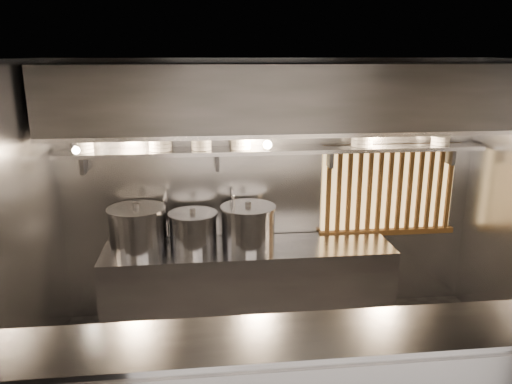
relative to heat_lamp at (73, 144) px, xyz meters
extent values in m
plane|color=black|center=(1.90, -0.85, 0.73)|extent=(4.50, 4.50, 0.00)
plane|color=gray|center=(1.90, 0.65, -0.67)|extent=(4.50, 0.00, 4.50)
plane|color=gray|center=(-0.35, -0.85, -0.67)|extent=(0.00, 3.00, 3.00)
cube|color=#949499|center=(1.90, -1.80, -0.95)|extent=(4.50, 0.56, 0.03)
cube|color=#949499|center=(1.60, 0.28, -1.62)|extent=(3.00, 0.70, 0.90)
cube|color=#949499|center=(1.90, 0.47, -0.19)|extent=(4.40, 0.34, 0.04)
cube|color=#2D2D30|center=(1.90, 0.25, 0.36)|extent=(4.40, 0.80, 0.65)
cube|color=#949499|center=(1.90, -0.15, 0.05)|extent=(4.40, 0.03, 0.04)
cube|color=#FFC872|center=(3.20, 0.63, -0.69)|extent=(1.50, 0.02, 0.92)
cube|color=brown|center=(3.20, 0.58, -0.20)|extent=(1.56, 0.06, 0.06)
cube|color=brown|center=(3.20, 0.58, -1.18)|extent=(1.56, 0.06, 0.06)
cube|color=brown|center=(2.51, 0.58, -0.69)|extent=(0.04, 0.04, 0.92)
cube|color=brown|center=(2.62, 0.58, -0.69)|extent=(0.04, 0.04, 0.92)
cube|color=brown|center=(2.74, 0.58, -0.69)|extent=(0.04, 0.04, 0.92)
cube|color=brown|center=(2.85, 0.58, -0.69)|extent=(0.04, 0.04, 0.92)
cube|color=brown|center=(2.97, 0.58, -0.69)|extent=(0.04, 0.04, 0.92)
cube|color=brown|center=(3.08, 0.58, -0.69)|extent=(0.04, 0.04, 0.92)
cube|color=brown|center=(3.20, 0.58, -0.69)|extent=(0.04, 0.04, 0.92)
cube|color=brown|center=(3.31, 0.58, -0.69)|extent=(0.04, 0.04, 0.92)
cube|color=brown|center=(3.43, 0.58, -0.69)|extent=(0.04, 0.04, 0.92)
cube|color=brown|center=(3.54, 0.58, -0.69)|extent=(0.04, 0.04, 0.92)
cube|color=brown|center=(3.66, 0.58, -0.69)|extent=(0.04, 0.04, 0.92)
cube|color=brown|center=(3.77, 0.58, -0.69)|extent=(0.04, 0.04, 0.92)
cube|color=brown|center=(3.89, 0.58, -0.69)|extent=(0.04, 0.04, 0.92)
cylinder|color=silver|center=(0.75, 0.60, -0.88)|extent=(0.03, 0.03, 0.48)
sphere|color=silver|center=(0.75, 0.60, -0.64)|extent=(0.04, 0.04, 0.04)
cylinder|color=silver|center=(0.75, 0.47, -0.64)|extent=(0.03, 0.26, 0.03)
sphere|color=silver|center=(0.75, 0.34, -0.64)|extent=(0.04, 0.04, 0.04)
cylinder|color=silver|center=(0.75, 0.34, -0.71)|extent=(0.03, 0.03, 0.14)
cylinder|color=silver|center=(1.45, 0.60, -0.88)|extent=(0.03, 0.03, 0.48)
sphere|color=silver|center=(1.45, 0.60, -0.64)|extent=(0.04, 0.04, 0.04)
cylinder|color=silver|center=(1.45, 0.47, -0.64)|extent=(0.03, 0.26, 0.03)
sphere|color=silver|center=(1.45, 0.34, -0.64)|extent=(0.04, 0.04, 0.04)
cylinder|color=silver|center=(1.45, 0.34, -0.71)|extent=(0.03, 0.03, 0.14)
cone|color=#949499|center=(0.00, 0.00, 0.00)|extent=(0.25, 0.27, 0.20)
sphere|color=#FFE0B2|center=(0.03, -0.02, -0.06)|extent=(0.07, 0.07, 0.07)
cylinder|color=#2D2D30|center=(0.00, 0.10, 0.08)|extent=(0.02, 0.22, 0.02)
cylinder|color=#2D2D30|center=(1.80, 0.35, -0.03)|extent=(0.01, 0.01, 0.12)
sphere|color=#FFE0B2|center=(1.80, 0.35, -0.11)|extent=(0.09, 0.09, 0.09)
cylinder|color=#949499|center=(0.47, 0.33, -0.96)|extent=(0.72, 0.72, 0.42)
cylinder|color=#949499|center=(0.47, 0.33, -0.73)|extent=(0.76, 0.76, 0.03)
cylinder|color=#2D2D30|center=(0.47, 0.33, -0.69)|extent=(0.06, 0.06, 0.04)
cylinder|color=#949499|center=(1.03, 0.32, -0.99)|extent=(0.56, 0.56, 0.35)
cylinder|color=#949499|center=(1.03, 0.32, -0.80)|extent=(0.60, 0.60, 0.03)
cylinder|color=#2D2D30|center=(1.03, 0.32, -0.76)|extent=(0.06, 0.06, 0.04)
cylinder|color=#949499|center=(1.60, 0.31, -0.96)|extent=(0.64, 0.64, 0.40)
cylinder|color=#949499|center=(1.60, 0.31, -0.75)|extent=(0.67, 0.67, 0.03)
cylinder|color=#2D2D30|center=(1.60, 0.31, -0.71)|extent=(0.06, 0.06, 0.04)
cylinder|color=white|center=(-0.02, 0.47, -0.15)|extent=(0.20, 0.20, 0.03)
cylinder|color=white|center=(-0.02, 0.47, -0.11)|extent=(0.20, 0.20, 0.03)
cylinder|color=white|center=(-0.02, 0.47, -0.07)|extent=(0.20, 0.20, 0.03)
cylinder|color=white|center=(-0.02, 0.47, -0.04)|extent=(0.21, 0.21, 0.01)
cylinder|color=white|center=(0.73, 0.47, -0.15)|extent=(0.23, 0.23, 0.03)
cylinder|color=white|center=(0.73, 0.47, -0.11)|extent=(0.23, 0.23, 0.03)
cylinder|color=white|center=(0.73, 0.47, -0.07)|extent=(0.23, 0.23, 0.03)
cylinder|color=white|center=(0.73, 0.47, -0.03)|extent=(0.23, 0.23, 0.03)
cylinder|color=white|center=(0.73, 0.47, -0.01)|extent=(0.24, 0.24, 0.01)
cylinder|color=white|center=(1.14, 0.47, -0.15)|extent=(0.20, 0.20, 0.03)
cylinder|color=white|center=(1.14, 0.47, -0.11)|extent=(0.20, 0.20, 0.03)
cylinder|color=white|center=(1.14, 0.47, -0.07)|extent=(0.20, 0.20, 0.03)
cylinder|color=white|center=(1.14, 0.47, -0.04)|extent=(0.22, 0.22, 0.01)
cylinder|color=white|center=(1.54, 0.47, -0.15)|extent=(0.21, 0.21, 0.03)
cylinder|color=white|center=(1.54, 0.47, -0.11)|extent=(0.21, 0.21, 0.03)
cylinder|color=white|center=(1.54, 0.47, -0.07)|extent=(0.21, 0.21, 0.03)
cylinder|color=white|center=(1.54, 0.47, -0.03)|extent=(0.21, 0.21, 0.03)
cylinder|color=white|center=(1.54, 0.47, -0.01)|extent=(0.23, 0.23, 0.01)
cylinder|color=white|center=(2.81, 0.47, -0.15)|extent=(0.22, 0.22, 0.03)
cylinder|color=white|center=(2.81, 0.47, -0.11)|extent=(0.22, 0.22, 0.03)
cylinder|color=white|center=(2.81, 0.47, -0.07)|extent=(0.22, 0.22, 0.03)
cylinder|color=white|center=(2.81, 0.47, -0.03)|extent=(0.22, 0.22, 0.03)
cylinder|color=white|center=(2.81, 0.47, -0.01)|extent=(0.24, 0.24, 0.01)
cylinder|color=white|center=(3.68, 0.47, -0.15)|extent=(0.19, 0.19, 0.03)
cylinder|color=white|center=(3.68, 0.47, -0.11)|extent=(0.19, 0.19, 0.03)
cylinder|color=white|center=(3.68, 0.47, -0.08)|extent=(0.21, 0.21, 0.01)
camera|label=1|loc=(1.12, -4.54, 0.77)|focal=35.00mm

